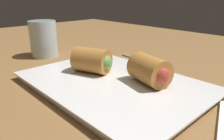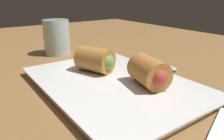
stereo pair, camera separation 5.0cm
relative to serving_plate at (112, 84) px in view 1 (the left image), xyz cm
name	(u,v)px [view 1 (the left image)]	position (x,y,z in cm)	size (l,w,h in cm)	color
table_surface	(101,92)	(1.65, 1.42, -1.76)	(180.00, 140.00, 2.00)	olive
serving_plate	(112,84)	(0.00, 0.00, 0.00)	(33.62, 23.57, 1.50)	white
roll_front_left	(94,61)	(5.61, -0.21, 3.22)	(8.32, 7.14, 4.96)	#B77533
roll_front_right	(151,71)	(-5.93, -3.72, 3.22)	(8.25, 6.45, 4.96)	#B77533
spoon	(156,64)	(1.99, -16.45, -0.28)	(15.90, 2.77, 1.10)	#B2B2B7
drinking_glass	(43,39)	(28.72, -1.18, 4.11)	(7.30, 7.30, 9.74)	silver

